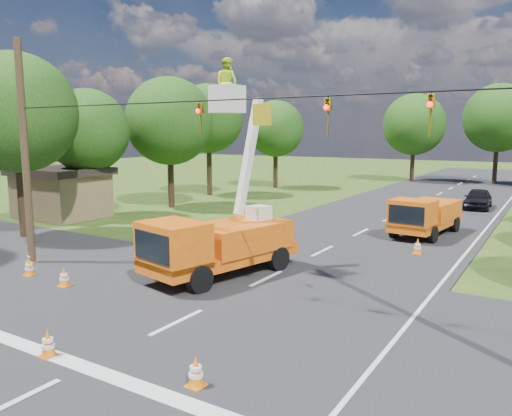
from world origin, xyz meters
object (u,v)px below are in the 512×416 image
Objects in this scene: bucket_truck at (219,231)px; tree_left_b at (16,113)px; traffic_cone_5 at (31,254)px; pole_left at (25,154)px; traffic_cone_4 at (29,267)px; ground_worker at (201,264)px; second_truck at (425,215)px; tree_left_e at (209,119)px; traffic_cone_1 at (196,372)px; tree_left_f at (276,129)px; traffic_cone_3 at (64,277)px; tree_far_b at (499,118)px; shed at (61,192)px; tree_far_a at (414,125)px; traffic_cone_0 at (48,343)px; tree_left_d at (169,121)px; traffic_cone_6 at (435,232)px; traffic_cone_2 at (418,246)px; tree_left_c at (87,131)px; distant_car at (478,199)px.

tree_left_b is at bearing -168.89° from bucket_truck.
pole_left is (0.03, 0.01, 4.14)m from traffic_cone_5.
ground_worker is at bearing 18.96° from traffic_cone_4.
second_truck is 0.61× the size of tree_left_e.
tree_left_f is (-17.48, 34.52, 5.33)m from traffic_cone_1.
traffic_cone_3 is 47.68m from tree_far_b.
traffic_cone_4 and traffic_cone_5 have the same top height.
shed is 37.61m from tree_far_a.
traffic_cone_3 is 15.67m from shed.
traffic_cone_0 is 50.84m from tree_far_b.
shed is 0.60× the size of tree_left_d.
traffic_cone_6 is at bearing -41.49° from tree_left_f.
shed is (-21.76, -1.84, 1.26)m from traffic_cone_2.
tree_left_b is 1.01× the size of tree_left_d.
tree_left_b is 12.01m from tree_left_d.
traffic_cone_5 is (-1.70, 1.26, 0.00)m from traffic_cone_4.
tree_left_c is at bearing -108.69° from tree_far_a.
tree_left_d is 29.73m from tree_far_a.
tree_left_e is (-2.30, 19.00, 0.18)m from tree_left_b.
tree_left_d reaches higher than bucket_truck.
second_truck is 22.01m from tree_left_e.
tree_left_e is at bearing 95.79° from ground_worker.
tree_left_e reaches higher than traffic_cone_6.
pole_left is at bearing -148.70° from bucket_truck.
shed is (-10.18, 9.27, 1.26)m from traffic_cone_4.
tree_left_d is (-18.03, 0.87, 5.04)m from second_truck.
bucket_truck is 11.29× the size of traffic_cone_6.
tree_left_f is (-0.30, 27.00, -0.62)m from tree_left_b.
second_truck is 19.86m from traffic_cone_0.
tree_far_b reaches higher than tree_left_f.
tree_left_f is at bearing 145.00° from second_truck.
pole_left reaches higher than tree_left_c.
traffic_cone_3 and traffic_cone_5 have the same top height.
shed is at bearing 174.63° from bucket_truck.
traffic_cone_6 is 0.08× the size of tree_left_e.
tree_left_c is at bearing 127.74° from traffic_cone_5.
ground_worker is at bearing 91.70° from traffic_cone_0.
second_truck is 8.13× the size of traffic_cone_0.
traffic_cone_3 is (-8.60, -15.59, -0.73)m from second_truck.
bucket_truck is 0.95× the size of tree_left_f.
tree_far_b is (10.82, 46.27, 6.45)m from traffic_cone_4.
pole_left reaches higher than traffic_cone_2.
distant_car is 20.23m from tree_far_a.
traffic_cone_2 is 0.08× the size of tree_left_b.
traffic_cone_1 is at bearing -17.23° from traffic_cone_4.
tree_far_b is (4.23, 50.25, 6.45)m from traffic_cone_0.
tree_left_d is at bearing 124.21° from traffic_cone_0.
bucket_truck is 18.72m from tree_left_d.
tree_left_d is at bearing 75.96° from tree_left_c.
second_truck is at bearing 16.24° from shed.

